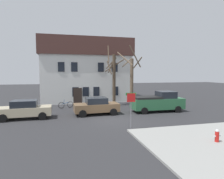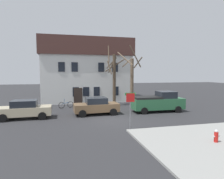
{
  "view_description": "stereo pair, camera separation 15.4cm",
  "coord_description": "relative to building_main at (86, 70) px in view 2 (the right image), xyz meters",
  "views": [
    {
      "loc": [
        -3.91,
        -15.72,
        3.99
      ],
      "look_at": [
        0.98,
        3.94,
        2.29
      ],
      "focal_mm": 31.05,
      "sensor_mm": 36.0,
      "label": 1
    },
    {
      "loc": [
        -3.76,
        -15.76,
        3.99
      ],
      "look_at": [
        0.98,
        3.94,
        2.29
      ],
      "focal_mm": 31.05,
      "sensor_mm": 36.0,
      "label": 2
    }
  ],
  "objects": [
    {
      "name": "ground_plane",
      "position": [
        0.78,
        -13.63,
        -4.48
      ],
      "size": [
        120.0,
        120.0,
        0.0
      ],
      "primitive_type": "plane",
      "color": "#2D2D30"
    },
    {
      "name": "building_main",
      "position": [
        0.0,
        0.0,
        0.0
      ],
      "size": [
        12.62,
        8.5,
        8.79
      ],
      "color": "white",
      "rests_on": "ground_plane"
    },
    {
      "name": "tree_bare_near",
      "position": [
        2.81,
        -6.22,
        -0.95
      ],
      "size": [
        2.5,
        2.41,
        7.43
      ],
      "color": "#4C3D2D",
      "rests_on": "ground_plane"
    },
    {
      "name": "tree_bare_mid",
      "position": [
        4.87,
        -7.05,
        -1.12
      ],
      "size": [
        2.85,
        2.88,
        7.25
      ],
      "color": "brown",
      "rests_on": "ground_plane"
    },
    {
      "name": "car_beige_sedan",
      "position": [
        -6.53,
        -11.26,
        -3.66
      ],
      "size": [
        4.53,
        2.09,
        1.64
      ],
      "color": "#C6B793",
      "rests_on": "ground_plane"
    },
    {
      "name": "car_brown_sedan",
      "position": [
        -0.12,
        -10.96,
        -3.65
      ],
      "size": [
        4.35,
        2.22,
        1.65
      ],
      "color": "brown",
      "rests_on": "ground_plane"
    },
    {
      "name": "pickup_truck_green",
      "position": [
        6.33,
        -11.08,
        -3.46
      ],
      "size": [
        5.4,
        2.28,
        2.11
      ],
      "color": "#2D6B42",
      "rests_on": "ground_plane"
    },
    {
      "name": "fire_hydrant",
      "position": [
        5.22,
        -20.41,
        -3.99
      ],
      "size": [
        0.42,
        0.22,
        0.72
      ],
      "color": "red",
      "rests_on": "sidewalk_slab"
    },
    {
      "name": "street_sign_pole",
      "position": [
        1.38,
        -16.7,
        -2.62
      ],
      "size": [
        0.76,
        0.07,
        2.64
      ],
      "color": "slate",
      "rests_on": "ground_plane"
    },
    {
      "name": "bicycle_leaning",
      "position": [
        -2.98,
        -6.61,
        -4.11
      ],
      "size": [
        1.69,
        0.57,
        1.03
      ],
      "color": "black",
      "rests_on": "ground_plane"
    }
  ]
}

